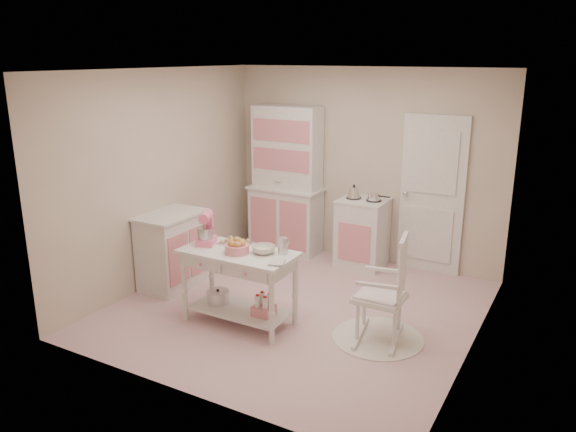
% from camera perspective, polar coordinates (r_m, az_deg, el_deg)
% --- Properties ---
extents(room_shell, '(3.84, 3.84, 2.62)m').
position_cam_1_polar(room_shell, '(5.88, 0.96, 5.32)').
color(room_shell, '#CA7E8B').
rests_on(room_shell, ground).
extents(door, '(0.82, 0.05, 2.04)m').
position_cam_1_polar(door, '(7.39, 14.43, 2.07)').
color(door, silver).
rests_on(door, ground).
extents(hutch, '(1.06, 0.50, 2.08)m').
position_cam_1_polar(hutch, '(7.94, -0.22, 3.68)').
color(hutch, silver).
rests_on(hutch, ground).
extents(stove, '(0.62, 0.57, 0.92)m').
position_cam_1_polar(stove, '(7.55, 7.56, -1.69)').
color(stove, silver).
rests_on(stove, ground).
extents(base_cabinet, '(0.54, 0.84, 0.92)m').
position_cam_1_polar(base_cabinet, '(6.97, -11.65, -3.41)').
color(base_cabinet, silver).
rests_on(base_cabinet, ground).
extents(lace_rug, '(0.92, 0.92, 0.01)m').
position_cam_1_polar(lace_rug, '(5.84, 9.10, -12.11)').
color(lace_rug, white).
rests_on(lace_rug, ground).
extents(rocking_chair, '(0.60, 0.80, 1.10)m').
position_cam_1_polar(rocking_chair, '(5.61, 9.35, -7.20)').
color(rocking_chair, silver).
rests_on(rocking_chair, ground).
extents(work_table, '(1.20, 0.60, 0.80)m').
position_cam_1_polar(work_table, '(5.95, -4.99, -7.21)').
color(work_table, silver).
rests_on(work_table, ground).
extents(stand_mixer, '(0.29, 0.34, 0.34)m').
position_cam_1_polar(stand_mixer, '(6.00, -8.34, -1.31)').
color(stand_mixer, pink).
rests_on(stand_mixer, work_table).
extents(cookie_tray, '(0.34, 0.24, 0.02)m').
position_cam_1_polar(cookie_tray, '(6.02, -5.31, -2.77)').
color(cookie_tray, silver).
rests_on(cookie_tray, work_table).
extents(bread_basket, '(0.25, 0.25, 0.09)m').
position_cam_1_polar(bread_basket, '(5.74, -5.21, -3.34)').
color(bread_basket, '#DB7E89').
rests_on(bread_basket, work_table).
extents(mixing_bowl, '(0.24, 0.24, 0.08)m').
position_cam_1_polar(mixing_bowl, '(5.72, -2.48, -3.43)').
color(mixing_bowl, beige).
rests_on(mixing_bowl, work_table).
extents(metal_pitcher, '(0.10, 0.10, 0.17)m').
position_cam_1_polar(metal_pitcher, '(5.68, -0.52, -3.05)').
color(metal_pitcher, silver).
rests_on(metal_pitcher, work_table).
extents(recipe_book, '(0.20, 0.23, 0.02)m').
position_cam_1_polar(recipe_book, '(5.48, -1.88, -4.65)').
color(recipe_book, beige).
rests_on(recipe_book, work_table).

